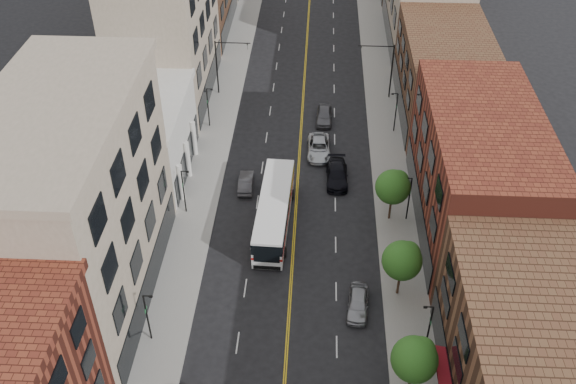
% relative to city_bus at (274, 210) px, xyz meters
% --- Properties ---
extents(sidewalk_left, '(4.00, 110.00, 0.15)m').
position_rel_city_bus_xyz_m(sidewalk_left, '(-8.00, 12.44, -1.86)').
color(sidewalk_left, gray).
rests_on(sidewalk_left, ground).
extents(sidewalk_right, '(4.00, 110.00, 0.15)m').
position_rel_city_bus_xyz_m(sidewalk_right, '(12.00, 12.44, -1.86)').
color(sidewalk_right, gray).
rests_on(sidewalk_right, ground).
extents(bldg_l_tanoffice, '(10.00, 22.00, 18.00)m').
position_rel_city_bus_xyz_m(bldg_l_tanoffice, '(-15.00, -9.56, 7.07)').
color(bldg_l_tanoffice, gray).
rests_on(bldg_l_tanoffice, ground).
extents(bldg_l_white, '(10.00, 14.00, 8.00)m').
position_rel_city_bus_xyz_m(bldg_l_white, '(-15.00, 8.44, 2.07)').
color(bldg_l_white, silver).
rests_on(bldg_l_white, ground).
extents(bldg_l_far_a, '(10.00, 20.00, 18.00)m').
position_rel_city_bus_xyz_m(bldg_l_far_a, '(-15.00, 25.44, 7.07)').
color(bldg_l_far_a, gray).
rests_on(bldg_l_far_a, ground).
extents(bldg_r_mid, '(10.00, 22.00, 12.00)m').
position_rel_city_bus_xyz_m(bldg_r_mid, '(19.00, 1.44, 4.07)').
color(bldg_r_mid, maroon).
rests_on(bldg_r_mid, ground).
extents(bldg_r_far_a, '(10.00, 20.00, 10.00)m').
position_rel_city_bus_xyz_m(bldg_r_far_a, '(19.00, 22.44, 3.07)').
color(bldg_r_far_a, brown).
rests_on(bldg_r_far_a, ground).
extents(tree_r_1, '(3.40, 3.40, 5.59)m').
position_rel_city_bus_xyz_m(tree_r_1, '(11.39, -18.49, 2.19)').
color(tree_r_1, black).
rests_on(tree_r_1, sidewalk_right).
extents(tree_r_2, '(3.40, 3.40, 5.59)m').
position_rel_city_bus_xyz_m(tree_r_2, '(11.39, -8.49, 2.19)').
color(tree_r_2, black).
rests_on(tree_r_2, sidewalk_right).
extents(tree_r_3, '(3.40, 3.40, 5.59)m').
position_rel_city_bus_xyz_m(tree_r_3, '(11.39, 1.51, 2.19)').
color(tree_r_3, black).
rests_on(tree_r_3, sidewalk_right).
extents(lamp_l_1, '(0.81, 0.55, 5.05)m').
position_rel_city_bus_xyz_m(lamp_l_1, '(-8.95, -14.56, 1.04)').
color(lamp_l_1, black).
rests_on(lamp_l_1, sidewalk_left).
extents(lamp_l_2, '(0.81, 0.55, 5.05)m').
position_rel_city_bus_xyz_m(lamp_l_2, '(-8.95, 1.44, 1.04)').
color(lamp_l_2, black).
rests_on(lamp_l_2, sidewalk_left).
extents(lamp_l_3, '(0.81, 0.55, 5.05)m').
position_rel_city_bus_xyz_m(lamp_l_3, '(-8.95, 17.44, 1.04)').
color(lamp_l_3, black).
rests_on(lamp_l_3, sidewalk_left).
extents(lamp_r_1, '(0.81, 0.55, 5.05)m').
position_rel_city_bus_xyz_m(lamp_r_1, '(12.95, -14.56, 1.04)').
color(lamp_r_1, black).
rests_on(lamp_r_1, sidewalk_right).
extents(lamp_r_2, '(0.81, 0.55, 5.05)m').
position_rel_city_bus_xyz_m(lamp_r_2, '(12.95, 1.44, 1.04)').
color(lamp_r_2, black).
rests_on(lamp_r_2, sidewalk_right).
extents(lamp_r_3, '(0.81, 0.55, 5.05)m').
position_rel_city_bus_xyz_m(lamp_r_3, '(12.95, 17.44, 1.04)').
color(lamp_r_3, black).
rests_on(lamp_r_3, sidewalk_right).
extents(signal_mast_left, '(4.49, 0.18, 7.20)m').
position_rel_city_bus_xyz_m(signal_mast_left, '(-8.27, 25.44, 2.71)').
color(signal_mast_left, black).
rests_on(signal_mast_left, sidewalk_left).
extents(signal_mast_right, '(4.49, 0.18, 7.20)m').
position_rel_city_bus_xyz_m(signal_mast_right, '(12.27, 25.44, 2.71)').
color(signal_mast_right, black).
rests_on(signal_mast_right, sidewalk_right).
extents(city_bus, '(3.49, 13.04, 3.33)m').
position_rel_city_bus_xyz_m(city_bus, '(0.00, 0.00, 0.00)').
color(city_bus, white).
rests_on(city_bus, ground).
extents(car_parked_far, '(2.22, 4.63, 1.52)m').
position_rel_city_bus_xyz_m(car_parked_far, '(7.80, -10.46, -1.17)').
color(car_parked_far, gray).
rests_on(car_parked_far, ground).
extents(car_lane_behind, '(1.60, 4.23, 1.38)m').
position_rel_city_bus_xyz_m(car_lane_behind, '(-3.40, 5.82, -1.24)').
color(car_lane_behind, '#454549').
rests_on(car_lane_behind, ground).
extents(car_lane_a, '(2.34, 5.57, 1.61)m').
position_rel_city_bus_xyz_m(car_lane_a, '(6.17, 7.54, -1.13)').
color(car_lane_a, black).
rests_on(car_lane_a, ground).
extents(car_lane_b, '(2.75, 5.73, 1.58)m').
position_rel_city_bus_xyz_m(car_lane_b, '(4.18, 12.52, -1.15)').
color(car_lane_b, '#B4B7BC').
rests_on(car_lane_b, ground).
extents(car_lane_c, '(2.01, 4.73, 1.59)m').
position_rel_city_bus_xyz_m(car_lane_c, '(4.72, 19.44, -1.14)').
color(car_lane_c, '#55555B').
rests_on(car_lane_c, ground).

